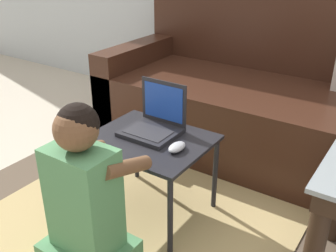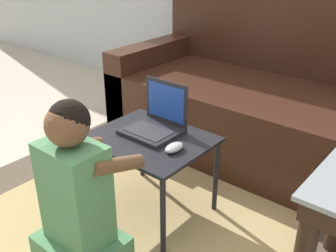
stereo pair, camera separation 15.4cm
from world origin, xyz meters
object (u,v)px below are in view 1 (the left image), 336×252
Objects in this scene: couch at (262,100)px; person_seated at (86,206)px; laptop at (154,125)px; computer_mouse at (177,147)px; laptop_desk at (150,148)px.

couch reaches higher than person_seated.
laptop is 0.34× the size of person_seated.
person_seated reaches higher than computer_mouse.
couch reaches higher than computer_mouse.
couch is at bearing 89.70° from computer_mouse.
laptop is 2.45× the size of computer_mouse.
computer_mouse is (0.16, -0.03, 0.06)m from laptop_desk.
couch is 2.59× the size of person_seated.
laptop_desk is at bearing 94.07° from person_seated.
laptop_desk is (-0.17, -0.94, 0.04)m from couch.
computer_mouse is 0.45m from person_seated.
laptop is at bearing -102.14° from couch.
couch is at bearing 84.42° from person_seated.
laptop is 0.20m from computer_mouse.
couch is 0.95m from laptop_desk.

